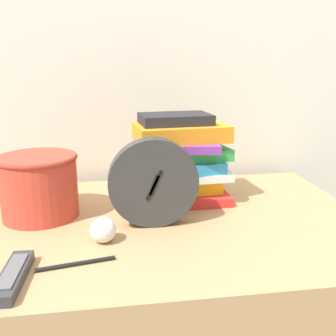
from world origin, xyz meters
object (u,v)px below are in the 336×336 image
basket (39,184)px  crumpled_paper_ball (103,230)px  tv_remote (13,276)px  desk_clock (153,183)px  pen (76,264)px  book_stack (182,159)px

basket → crumpled_paper_ball: basket is taller
basket → tv_remote: size_ratio=1.20×
desk_clock → pen: size_ratio=1.40×
desk_clock → crumpled_paper_ball: desk_clock is taller
desk_clock → tv_remote: size_ratio=1.29×
book_stack → basket: bearing=-169.7°
desk_clock → book_stack: 0.19m
desk_clock → pen: bearing=-134.8°
basket → pen: basket is taller
book_stack → crumpled_paper_ball: 0.33m
crumpled_paper_ball → basket: bearing=131.9°
book_stack → desk_clock: bearing=-120.6°
book_stack → basket: book_stack is taller
desk_clock → crumpled_paper_ball: size_ratio=3.74×
desk_clock → pen: (-0.17, -0.17, -0.10)m
pen → book_stack: bearing=51.5°
book_stack → tv_remote: size_ratio=1.69×
pen → desk_clock: bearing=45.2°
tv_remote → pen: size_ratio=1.09×
book_stack → crumpled_paper_ball: book_stack is taller
desk_clock → basket: (-0.27, 0.10, -0.02)m
book_stack → basket: size_ratio=1.41×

